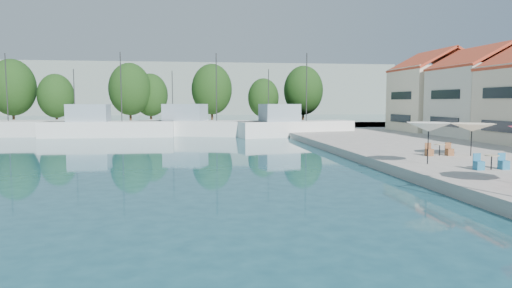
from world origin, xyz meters
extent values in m
cube|color=gray|center=(-8.00, 67.00, 0.30)|extent=(90.00, 16.00, 0.60)
cube|color=gray|center=(-30.00, 160.00, 8.00)|extent=(180.00, 40.00, 16.00)
cube|color=gray|center=(40.00, 180.00, 6.00)|extent=(140.00, 40.00, 12.00)
cube|color=silver|center=(24.00, 42.00, 4.10)|extent=(8.00, 8.50, 7.00)
pyramid|color=#BD462A|center=(24.00, 42.00, 9.40)|extent=(8.40, 8.80, 1.80)
cube|color=#F6E7C5|center=(24.00, 51.00, 4.35)|extent=(8.60, 8.50, 7.50)
pyramid|color=#BD462A|center=(24.00, 51.00, 9.90)|extent=(9.00, 8.80, 1.80)
cylinder|color=#2D2D2D|center=(-26.75, 57.82, 5.80)|extent=(0.12, 0.12, 8.00)
cube|color=white|center=(-14.53, 54.43, 0.70)|extent=(15.02, 4.13, 2.20)
cube|color=#889BA9|center=(-16.77, 54.46, 2.80)|extent=(4.53, 3.06, 2.00)
cylinder|color=#2D2D2D|center=(-13.04, 54.40, 5.80)|extent=(0.12, 0.12, 8.00)
cylinder|color=#2D2D2D|center=(-18.27, 54.49, 4.80)|extent=(0.10, 0.10, 6.00)
cube|color=white|center=(-3.51, 54.83, 0.70)|extent=(16.37, 9.30, 2.20)
cube|color=#889BA9|center=(-5.76, 55.64, 2.80)|extent=(5.57, 4.62, 2.00)
cylinder|color=#2D2D2D|center=(-2.02, 54.29, 5.80)|extent=(0.12, 0.12, 8.00)
cylinder|color=#2D2D2D|center=(-7.25, 56.18, 4.80)|extent=(0.10, 0.10, 6.00)
cube|color=white|center=(7.20, 52.24, 0.70)|extent=(14.46, 6.77, 2.20)
cube|color=#889BA9|center=(5.15, 51.75, 2.80)|extent=(4.73, 3.69, 2.00)
cylinder|color=#2D2D2D|center=(8.56, 52.56, 5.80)|extent=(0.12, 0.12, 8.00)
cylinder|color=#2D2D2D|center=(3.79, 51.43, 4.80)|extent=(0.10, 0.10, 6.00)
cylinder|color=#3F2B19|center=(-30.14, 68.88, 2.72)|extent=(0.36, 0.36, 4.23)
ellipsoid|color=#1A3A12|center=(-30.14, 68.88, 6.10)|extent=(6.43, 6.43, 8.04)
cylinder|color=#3F2B19|center=(-24.06, 68.10, 2.25)|extent=(0.36, 0.36, 3.30)
ellipsoid|color=#1A3A12|center=(-24.06, 68.10, 4.90)|extent=(5.02, 5.02, 6.28)
cylinder|color=#3F2B19|center=(-14.04, 69.97, 2.65)|extent=(0.36, 0.36, 4.11)
ellipsoid|color=#1A3A12|center=(-14.04, 69.97, 5.94)|extent=(6.24, 6.24, 7.80)
cylinder|color=#3F2B19|center=(-11.21, 71.98, 2.34)|extent=(0.36, 0.36, 3.48)
ellipsoid|color=#1A3A12|center=(-11.21, 71.98, 5.12)|extent=(5.28, 5.28, 6.60)
cylinder|color=#3F2B19|center=(-1.78, 71.61, 2.68)|extent=(0.36, 0.36, 4.16)
ellipsoid|color=#1A3A12|center=(-1.78, 71.61, 6.01)|extent=(6.33, 6.33, 7.91)
cylinder|color=#3F2B19|center=(5.98, 69.02, 2.17)|extent=(0.36, 0.36, 3.13)
ellipsoid|color=#1A3A12|center=(5.98, 69.02, 4.67)|extent=(4.76, 4.76, 5.95)
cylinder|color=#3F2B19|center=(12.40, 69.54, 2.62)|extent=(0.36, 0.36, 4.03)
ellipsoid|color=#1A3A12|center=(12.40, 69.54, 5.84)|extent=(6.13, 6.13, 7.66)
cylinder|color=black|center=(8.05, 23.30, 1.77)|extent=(0.06, 0.06, 2.34)
cone|color=white|center=(8.05, 23.30, 2.69)|extent=(2.50, 2.50, 0.50)
cylinder|color=black|center=(12.83, 26.57, 1.65)|extent=(0.06, 0.06, 2.10)
cone|color=#FEE9C5|center=(12.83, 26.57, 2.45)|extent=(2.87, 2.87, 0.50)
cylinder|color=black|center=(10.25, 20.91, 0.97)|extent=(0.06, 0.06, 0.74)
cylinder|color=tan|center=(10.25, 20.91, 1.34)|extent=(0.70, 0.70, 0.04)
cube|color=teal|center=(10.95, 20.91, 0.83)|extent=(0.42, 0.42, 0.46)
cube|color=teal|center=(9.55, 20.91, 0.83)|extent=(0.42, 0.42, 0.46)
cylinder|color=black|center=(10.85, 26.91, 0.97)|extent=(0.06, 0.06, 0.74)
cylinder|color=tan|center=(10.85, 26.91, 1.34)|extent=(0.70, 0.70, 0.04)
cube|color=brown|center=(11.55, 26.91, 0.83)|extent=(0.42, 0.42, 0.46)
cube|color=brown|center=(10.15, 26.91, 0.83)|extent=(0.42, 0.42, 0.46)
camera|label=1|loc=(-5.02, -0.41, 4.10)|focal=32.00mm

